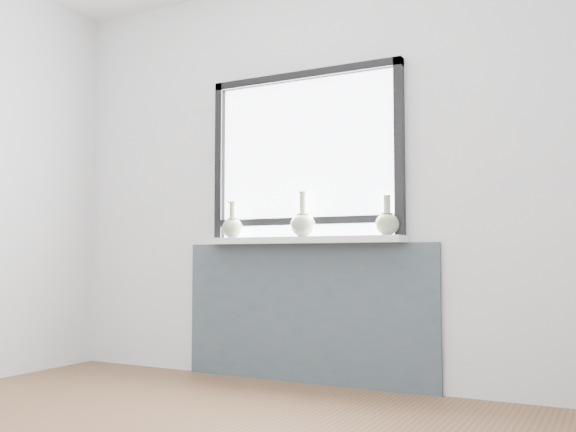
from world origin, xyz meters
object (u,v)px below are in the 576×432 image
at_px(vase_b, 303,223).
at_px(windowsill, 300,240).
at_px(vase_c, 387,222).
at_px(vase_a, 233,226).

bearing_deg(vase_b, windowsill, 162.67).
bearing_deg(windowsill, vase_b, -17.33).
distance_m(vase_b, vase_c, 0.54).
distance_m(vase_a, vase_b, 0.50).
bearing_deg(vase_b, vase_a, -178.16).
xyz_separation_m(windowsill, vase_c, (0.56, 0.01, 0.10)).
relative_size(windowsill, vase_c, 5.65).
relative_size(windowsill, vase_a, 5.62).
distance_m(vase_a, vase_c, 1.04).
bearing_deg(windowsill, vase_a, -177.18).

